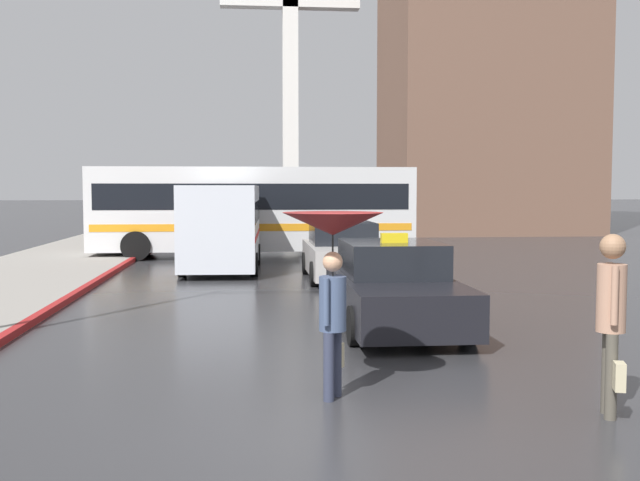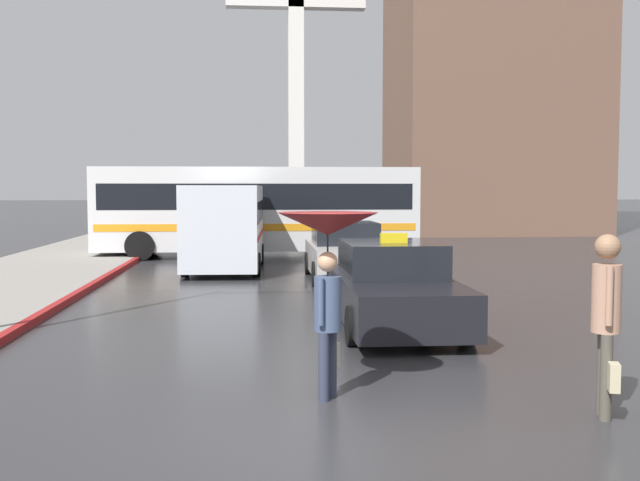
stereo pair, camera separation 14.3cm
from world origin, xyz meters
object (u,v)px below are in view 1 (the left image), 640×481
(sedan_red, at_px, (343,253))
(pedestrian_with_umbrella, at_px, (333,246))
(taxi, at_px, (393,288))
(traffic_light, at_px, (46,47))
(ambulance_van, at_px, (222,223))
(monument_cross, at_px, (290,49))
(pedestrian_man, at_px, (611,311))
(city_bus, at_px, (253,207))

(sedan_red, relative_size, pedestrian_with_umbrella, 2.01)
(taxi, xyz_separation_m, traffic_light, (-5.40, -0.64, 3.78))
(ambulance_van, xyz_separation_m, pedestrian_with_umbrella, (1.67, -13.38, 0.36))
(sedan_red, bearing_deg, traffic_light, 53.46)
(ambulance_van, distance_m, monument_cross, 25.01)
(pedestrian_with_umbrella, xyz_separation_m, pedestrian_man, (2.73, -0.93, -0.61))
(taxi, bearing_deg, pedestrian_with_umbrella, 70.40)
(city_bus, height_order, pedestrian_man, city_bus)
(taxi, height_order, monument_cross, monument_cross)
(taxi, relative_size, pedestrian_with_umbrella, 2.21)
(taxi, height_order, city_bus, city_bus)
(sedan_red, distance_m, traffic_light, 9.81)
(city_bus, height_order, monument_cross, monument_cross)
(pedestrian_with_umbrella, bearing_deg, ambulance_van, 35.66)
(taxi, height_order, traffic_light, traffic_light)
(sedan_red, relative_size, ambulance_van, 0.77)
(sedan_red, relative_size, monument_cross, 0.22)
(taxi, relative_size, ambulance_van, 0.85)
(city_bus, xyz_separation_m, traffic_light, (-3.14, -14.01, 2.75))
(ambulance_van, xyz_separation_m, pedestrian_man, (4.41, -14.31, -0.25))
(sedan_red, height_order, monument_cross, monument_cross)
(traffic_light, distance_m, monument_cross, 33.86)
(sedan_red, distance_m, pedestrian_man, 11.84)
(sedan_red, bearing_deg, pedestrian_man, 96.05)
(pedestrian_with_umbrella, distance_m, monument_cross, 37.50)
(taxi, xyz_separation_m, ambulance_van, (-3.17, 9.18, 0.69))
(pedestrian_with_umbrella, bearing_deg, city_bus, 31.03)
(taxi, bearing_deg, pedestrian_man, 103.56)
(traffic_light, bearing_deg, taxi, 6.79)
(sedan_red, xyz_separation_m, pedestrian_with_umbrella, (-1.49, -10.84, 1.03))
(sedan_red, distance_m, city_bus, 7.17)
(pedestrian_man, bearing_deg, pedestrian_with_umbrella, -91.24)
(taxi, bearing_deg, monument_cross, -90.14)
(sedan_red, bearing_deg, city_bus, -71.47)
(pedestrian_with_umbrella, height_order, traffic_light, traffic_light)
(taxi, distance_m, ambulance_van, 9.73)
(city_bus, bearing_deg, traffic_light, 167.26)
(ambulance_van, height_order, monument_cross, monument_cross)
(sedan_red, relative_size, city_bus, 0.38)
(ambulance_van, distance_m, city_bus, 4.30)
(city_bus, height_order, traffic_light, traffic_light)
(taxi, height_order, sedan_red, taxi)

